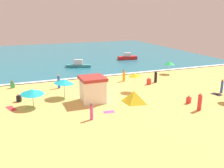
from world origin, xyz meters
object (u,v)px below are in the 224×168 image
at_px(beach_tent, 134,97).
at_px(small_boat_1, 127,57).
at_px(beach_umbrella_0, 64,81).
at_px(beachgoer_4, 222,86).
at_px(beach_umbrella_1, 32,92).
at_px(beach_umbrella_2, 135,75).
at_px(beachgoer_2, 19,98).
at_px(small_boat_0, 78,65).
at_px(beachgoer_0, 92,112).
at_px(beachgoer_3, 200,102).
at_px(beachgoer_5, 156,77).
at_px(beachgoer_7, 149,81).
at_px(lifeguard_cabana, 93,89).
at_px(beach_umbrella_3, 169,63).
at_px(beachgoer_9, 59,82).
at_px(beachgoer_8, 12,85).
at_px(beachgoer_6, 189,100).
at_px(beachgoer_1, 124,76).

height_order(beach_tent, small_boat_1, small_boat_1).
relative_size(beach_umbrella_0, beachgoer_4, 1.63).
relative_size(beach_umbrella_0, beach_umbrella_1, 0.91).
bearing_deg(beach_umbrella_2, beachgoer_2, 175.01).
bearing_deg(beach_umbrella_2, small_boat_0, 100.76).
bearing_deg(beachgoer_2, beach_umbrella_1, -59.69).
distance_m(beachgoer_0, beachgoer_3, 10.52).
bearing_deg(beachgoer_5, beachgoer_7, -158.84).
xyz_separation_m(lifeguard_cabana, beach_umbrella_3, (14.80, 7.85, 0.31)).
relative_size(beach_umbrella_0, small_boat_1, 0.68).
bearing_deg(beachgoer_9, beachgoer_8, 158.17).
xyz_separation_m(lifeguard_cabana, beach_umbrella_2, (5.81, 1.62, 0.68)).
distance_m(beachgoer_2, beachgoer_3, 18.56).
relative_size(beachgoer_6, beachgoer_9, 0.50).
xyz_separation_m(beachgoer_3, beachgoer_9, (-11.36, 12.49, 0.03)).
distance_m(beachgoer_8, small_boat_1, 25.17).
distance_m(beach_tent, beachgoer_7, 7.60).
relative_size(beach_tent, small_boat_0, 0.62).
xyz_separation_m(beach_umbrella_1, beachgoer_0, (4.53, -5.15, -0.86)).
distance_m(beachgoer_6, small_boat_1, 25.74).
distance_m(beach_umbrella_0, beachgoer_0, 7.19).
relative_size(beachgoer_6, beachgoer_8, 0.90).
height_order(beach_tent, beachgoer_1, beachgoer_1).
relative_size(beach_umbrella_0, small_boat_0, 0.61).
relative_size(beachgoer_1, beachgoer_4, 0.97).
xyz_separation_m(beach_tent, beachgoer_7, (5.00, 5.72, -0.23)).
bearing_deg(beachgoer_7, beach_umbrella_2, -146.59).
distance_m(lifeguard_cabana, beach_umbrella_3, 16.76).
bearing_deg(beachgoer_5, lifeguard_cabana, -157.83).
bearing_deg(beachgoer_0, beachgoer_7, 38.37).
bearing_deg(beach_tent, lifeguard_cabana, 151.77).
bearing_deg(beachgoer_6, beach_tent, 157.86).
bearing_deg(beachgoer_2, small_boat_1, 40.88).
bearing_deg(beach_tent, beachgoer_0, -155.04).
bearing_deg(beach_umbrella_2, beachgoer_6, -60.10).
relative_size(beach_umbrella_1, beach_tent, 1.08).
bearing_deg(beachgoer_6, beach_umbrella_1, 162.55).
xyz_separation_m(beach_umbrella_3, beachgoer_7, (-5.93, -4.21, -1.27)).
xyz_separation_m(beach_tent, small_boat_1, (9.93, 23.16, -0.09)).
distance_m(beach_umbrella_2, beachgoer_3, 8.53).
bearing_deg(beach_umbrella_0, beach_tent, -35.10).
relative_size(beachgoer_0, small_boat_1, 0.40).
distance_m(beach_umbrella_2, beachgoer_7, 4.02).
distance_m(beach_umbrella_2, beach_tent, 4.40).
height_order(beachgoer_0, beachgoer_8, beachgoer_0).
bearing_deg(beachgoer_7, beachgoer_6, -87.80).
bearing_deg(beachgoer_0, beachgoer_5, 36.73).
height_order(beach_umbrella_2, beachgoer_2, beach_umbrella_2).
distance_m(beach_umbrella_2, beachgoer_9, 9.58).
bearing_deg(beach_umbrella_3, beachgoer_5, -141.24).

